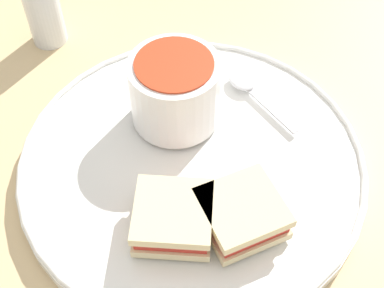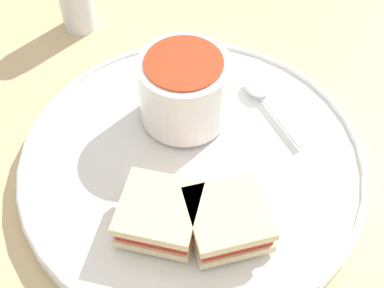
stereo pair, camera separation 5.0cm
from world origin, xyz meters
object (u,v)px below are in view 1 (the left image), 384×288
soup_bowl (175,90)px  salt_shaker (42,7)px  sandwich_half_near (173,217)px  sandwich_half_far (242,213)px  spoon (246,85)px

soup_bowl → salt_shaker: (-0.12, -0.18, -0.01)m
sandwich_half_near → salt_shaker: size_ratio=0.73×
soup_bowl → sandwich_half_near: (0.13, 0.02, -0.02)m
sandwich_half_near → sandwich_half_far: same height
sandwich_half_near → salt_shaker: salt_shaker is taller
sandwich_half_near → salt_shaker: (-0.25, -0.19, 0.01)m
sandwich_half_near → salt_shaker: 0.32m
sandwich_half_near → sandwich_half_far: bearing=101.7°
spoon → sandwich_half_far: size_ratio=0.94×
sandwich_half_far → spoon: bearing=-177.0°
spoon → sandwich_half_near: (0.18, -0.05, 0.01)m
sandwich_half_near → sandwich_half_far: 0.06m
spoon → sandwich_half_near: sandwich_half_near is taller
salt_shaker → sandwich_half_near: bearing=37.9°
sandwich_half_far → salt_shaker: size_ratio=0.94×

